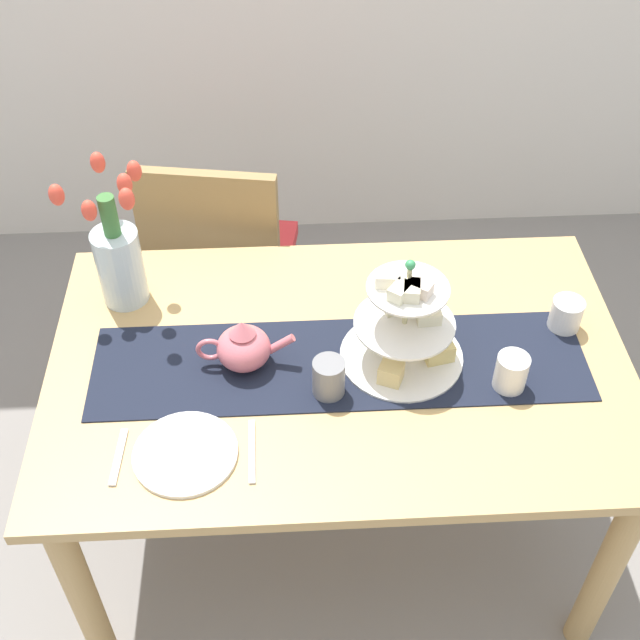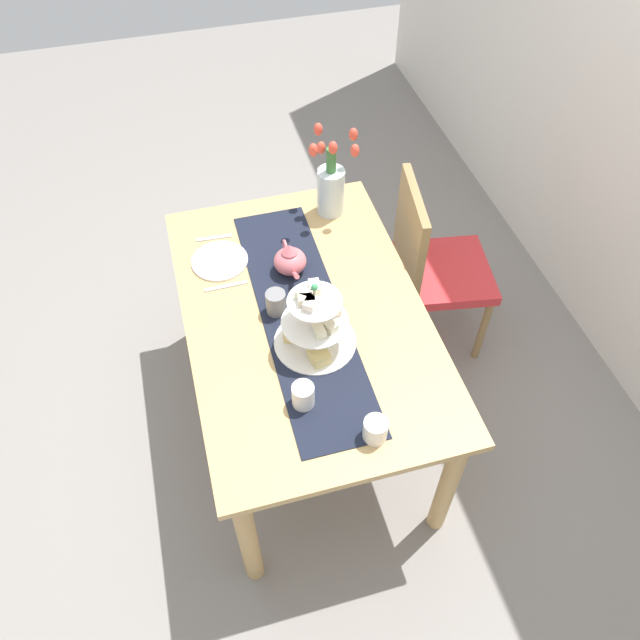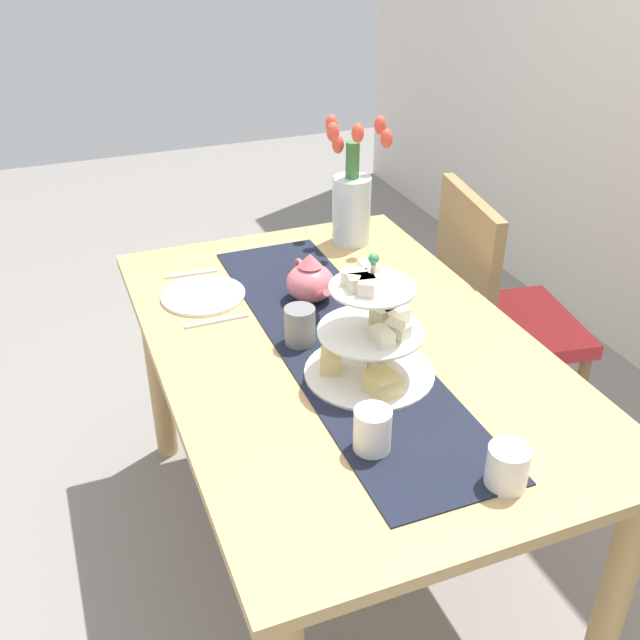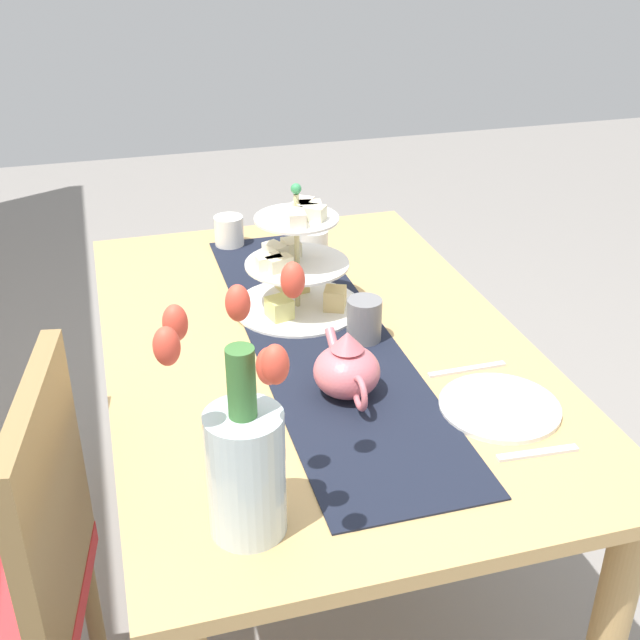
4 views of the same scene
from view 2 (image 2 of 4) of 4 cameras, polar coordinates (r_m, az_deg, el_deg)
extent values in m
plane|color=gray|center=(2.97, -1.13, -8.59)|extent=(8.00, 8.00, 0.00)
cube|color=tan|center=(2.38, -1.39, 0.44)|extent=(1.42, 0.90, 0.03)
cylinder|color=tan|center=(3.06, -11.21, 3.32)|extent=(0.07, 0.07, 0.70)
cylinder|color=tan|center=(2.35, -6.61, -19.05)|extent=(0.07, 0.07, 0.70)
cylinder|color=tan|center=(3.15, 2.56, 6.04)|extent=(0.07, 0.07, 0.70)
cylinder|color=tan|center=(2.46, 11.58, -14.40)|extent=(0.07, 0.07, 0.70)
cylinder|color=olive|center=(3.10, 14.58, -0.88)|extent=(0.04, 0.04, 0.41)
cylinder|color=olive|center=(3.32, 12.94, 3.92)|extent=(0.04, 0.04, 0.41)
cylinder|color=olive|center=(3.00, 8.07, -1.46)|extent=(0.04, 0.04, 0.41)
cylinder|color=olive|center=(3.23, 6.83, 3.51)|extent=(0.04, 0.04, 0.41)
cube|color=red|center=(2.99, 11.25, 4.28)|extent=(0.48, 0.48, 0.05)
cube|color=olive|center=(2.77, 8.22, 7.64)|extent=(0.42, 0.10, 0.45)
cube|color=black|center=(2.37, -1.70, 0.64)|extent=(1.20, 0.30, 0.00)
cylinder|color=beige|center=(2.17, -0.47, 0.25)|extent=(0.01, 0.01, 0.28)
cylinder|color=white|center=(2.27, -0.45, -1.98)|extent=(0.30, 0.30, 0.01)
cylinder|color=white|center=(2.19, -0.47, -0.20)|extent=(0.24, 0.24, 0.01)
cylinder|color=white|center=(2.11, -0.49, 1.72)|extent=(0.19, 0.19, 0.01)
cube|color=#E3CB79|center=(2.20, -0.08, -3.29)|extent=(0.08, 0.08, 0.05)
cube|color=#D7D379|center=(2.29, 0.57, -0.42)|extent=(0.07, 0.06, 0.05)
cube|color=#E7CC83|center=(2.26, -2.66, -1.27)|extent=(0.07, 0.07, 0.05)
cube|color=beige|center=(2.14, -0.20, -1.00)|extent=(0.06, 0.04, 0.03)
cube|color=beige|center=(2.15, 0.87, -0.53)|extent=(0.07, 0.06, 0.03)
cube|color=#F2E9C7|center=(2.20, 1.16, 0.79)|extent=(0.04, 0.06, 0.03)
cube|color=beige|center=(2.20, 0.55, 0.94)|extent=(0.05, 0.06, 0.03)
cube|color=#EEE3C8|center=(2.12, -0.51, 3.01)|extent=(0.06, 0.04, 0.03)
cube|color=#ECE6C0|center=(2.10, -1.45, 2.35)|extent=(0.06, 0.07, 0.03)
cube|color=beige|center=(2.09, -1.24, 1.84)|extent=(0.04, 0.06, 0.03)
cube|color=beige|center=(2.07, -0.90, 1.53)|extent=(0.07, 0.06, 0.03)
sphere|color=#389356|center=(2.06, -0.50, 3.00)|extent=(0.02, 0.02, 0.02)
ellipsoid|color=#D66B75|center=(2.49, -2.75, 5.37)|extent=(0.13, 0.13, 0.10)
cone|color=#D66B75|center=(2.44, -2.81, 6.50)|extent=(0.06, 0.06, 0.04)
cylinder|color=#D66B75|center=(2.42, -2.25, 4.09)|extent=(0.07, 0.02, 0.06)
torus|color=#D66B75|center=(2.54, -3.17, 6.58)|extent=(0.07, 0.01, 0.07)
cylinder|color=silver|center=(2.73, 0.98, 11.61)|extent=(0.12, 0.12, 0.21)
cylinder|color=#3D7538|center=(2.64, 1.03, 14.26)|extent=(0.04, 0.04, 0.12)
ellipsoid|color=#EF4C38|center=(2.53, 1.19, 15.40)|extent=(0.04, 0.04, 0.06)
ellipsoid|color=#EF4C38|center=(2.56, 3.20, 15.15)|extent=(0.04, 0.04, 0.06)
ellipsoid|color=#EF4C38|center=(2.63, 3.06, 16.52)|extent=(0.04, 0.04, 0.06)
ellipsoid|color=#EF4C38|center=(2.66, -0.17, 16.97)|extent=(0.04, 0.04, 0.06)
ellipsoid|color=#EF4C38|center=(2.63, 0.10, 15.40)|extent=(0.04, 0.04, 0.06)
ellipsoid|color=#EF4C38|center=(2.49, -0.62, 15.22)|extent=(0.04, 0.04, 0.06)
cylinder|color=white|center=(2.04, 5.06, -9.92)|extent=(0.08, 0.08, 0.08)
cylinder|color=white|center=(2.59, -9.11, 5.33)|extent=(0.23, 0.23, 0.01)
cube|color=silver|center=(2.70, -9.62, 7.38)|extent=(0.03, 0.15, 0.01)
cube|color=silver|center=(2.49, -8.56, 3.05)|extent=(0.02, 0.17, 0.01)
cylinder|color=slate|center=(2.34, -4.03, 1.60)|extent=(0.08, 0.08, 0.09)
cylinder|color=white|center=(2.09, -1.54, -6.90)|extent=(0.08, 0.08, 0.09)
camera|label=1|loc=(1.94, -51.44, 23.42)|focal=45.65mm
camera|label=3|loc=(0.87, -23.94, -36.89)|focal=41.77mm
camera|label=4|loc=(3.23, -1.19, 33.36)|focal=45.52mm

